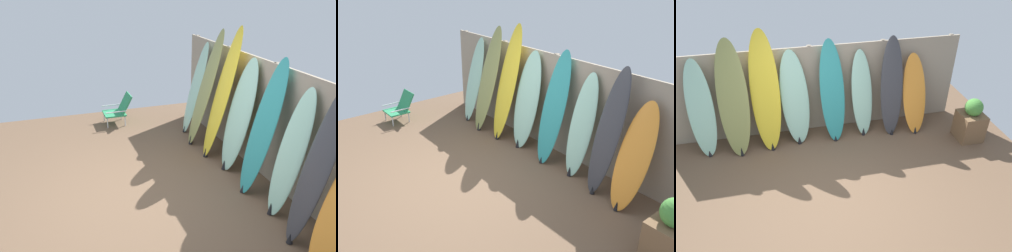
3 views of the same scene
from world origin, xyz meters
The scene contains 12 objects.
ground centered at (0.00, 0.00, 0.00)m, with size 7.68×7.68×0.00m, color brown.
fence_back centered at (0.00, 2.01, 0.90)m, with size 6.08×0.11×1.80m.
surfboard_seafoam_0 centered at (-2.06, 1.66, 0.89)m, with size 0.48×0.52×1.80m.
surfboard_olive_1 centered at (-1.47, 1.61, 1.04)m, with size 0.61×0.68×2.12m.
surfboard_yellow_2 centered at (-0.89, 1.65, 1.10)m, with size 0.58×0.66×2.23m.
surfboard_seafoam_3 centered at (-0.36, 1.69, 0.90)m, with size 0.58×0.57×1.82m.
surfboard_teal_4 centered at (0.36, 1.66, 0.97)m, with size 0.50×0.59×1.96m.
surfboard_seafoam_5 centered at (0.96, 1.70, 0.84)m, with size 0.47×0.53×1.71m.
surfboard_charcoal_6 centered at (1.53, 1.61, 0.97)m, with size 0.51×0.60×1.96m.
surfboard_orange_7 centered at (2.02, 1.57, 0.77)m, with size 0.50×0.62×1.57m.
beach_chair centered at (-3.00, 0.32, 0.32)m, with size 0.50×0.58×0.63m.
planter_box centered at (3.00, 0.94, 0.39)m, with size 0.47×0.50×0.89m.
Camera 2 is at (4.47, -2.67, 3.32)m, focal length 40.00 mm.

